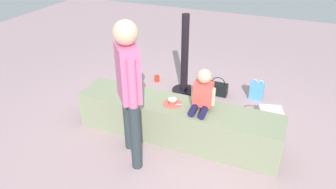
{
  "coord_description": "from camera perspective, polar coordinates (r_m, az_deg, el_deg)",
  "views": [
    {
      "loc": [
        1.11,
        -2.92,
        2.37
      ],
      "look_at": [
        -0.01,
        -0.24,
        0.73
      ],
      "focal_mm": 33.65,
      "sensor_mm": 36.0,
      "label": 1
    }
  ],
  "objects": [
    {
      "name": "handbag_brown_canvas",
      "position": [
        4.16,
        14.4,
        -4.41
      ],
      "size": [
        0.31,
        0.11,
        0.33
      ],
      "color": "brown",
      "rests_on": "ground_plane"
    },
    {
      "name": "party_cup_red",
      "position": [
        5.2,
        -2.01,
        2.9
      ],
      "size": [
        0.08,
        0.08,
        0.1
      ],
      "primitive_type": "cylinder",
      "color": "red",
      "rests_on": "ground_plane"
    },
    {
      "name": "water_bottle_near_gift",
      "position": [
        4.49,
        -7.16,
        -1.39
      ],
      "size": [
        0.08,
        0.08,
        0.19
      ],
      "color": "silver",
      "rests_on": "ground_plane"
    },
    {
      "name": "adult_standing",
      "position": [
        3.14,
        -7.13,
        2.28
      ],
      "size": [
        0.36,
        0.38,
        1.57
      ],
      "color": "#2B363A",
      "rests_on": "ground_plane"
    },
    {
      "name": "ground_plane",
      "position": [
        3.92,
        1.52,
        -7.77
      ],
      "size": [
        12.0,
        12.0,
        0.0
      ],
      "primitive_type": "plane",
      "color": "#AC8D93"
    },
    {
      "name": "child_seated",
      "position": [
        3.48,
        6.3,
        0.39
      ],
      "size": [
        0.28,
        0.32,
        0.48
      ],
      "color": "#1A1842",
      "rests_on": "concrete_ledge"
    },
    {
      "name": "gift_bag",
      "position": [
        4.82,
        15.76,
        0.69
      ],
      "size": [
        0.2,
        0.09,
        0.32
      ],
      "color": "#4C99E0",
      "rests_on": "ground_plane"
    },
    {
      "name": "concrete_ledge",
      "position": [
        3.78,
        1.57,
        -4.88
      ],
      "size": [
        2.44,
        0.49,
        0.48
      ],
      "primitive_type": "cube",
      "color": "gray",
      "rests_on": "ground_plane"
    },
    {
      "name": "cake_plate",
      "position": [
        3.64,
        0.81,
        -1.43
      ],
      "size": [
        0.22,
        0.22,
        0.07
      ],
      "color": "#E0594C",
      "rests_on": "concrete_ledge"
    },
    {
      "name": "cake_box_white",
      "position": [
        4.42,
        18.16,
        -3.54
      ],
      "size": [
        0.37,
        0.38,
        0.14
      ],
      "primitive_type": "cube",
      "rotation": [
        0.0,
        0.0,
        0.28
      ],
      "color": "white",
      "rests_on": "ground_plane"
    },
    {
      "name": "handbag_black_leather",
      "position": [
        4.83,
        9.02,
        1.03
      ],
      "size": [
        0.29,
        0.13,
        0.3
      ],
      "color": "black",
      "rests_on": "ground_plane"
    },
    {
      "name": "railing_post",
      "position": [
        4.7,
        3.01,
        5.52
      ],
      "size": [
        0.36,
        0.36,
        1.22
      ],
      "color": "black",
      "rests_on": "ground_plane"
    }
  ]
}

